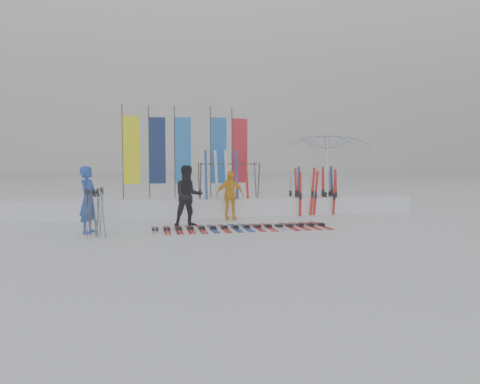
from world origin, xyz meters
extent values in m
plane|color=white|center=(0.00, 0.00, 0.00)|extent=(120.00, 120.00, 0.00)
cube|color=white|center=(0.00, 4.60, 0.30)|extent=(14.00, 1.60, 0.60)
imported|color=#1D46AA|center=(-3.95, 1.19, 0.89)|extent=(0.60, 0.75, 1.77)
imported|color=black|center=(-1.26, 1.98, 0.89)|extent=(0.94, 0.78, 1.77)
imported|color=#FFAF10|center=(0.19, 3.20, 0.79)|extent=(0.93, 0.39, 1.58)
imported|color=white|center=(4.24, 5.00, 1.50)|extent=(4.33, 4.36, 3.01)
cube|color=silver|center=(-2.24, 1.23, 0.04)|extent=(0.17, 1.59, 0.07)
cube|color=red|center=(-1.92, 1.23, 0.04)|extent=(0.17, 1.65, 0.07)
cube|color=#AE0D1A|center=(-1.60, 1.23, 0.04)|extent=(0.17, 1.61, 0.07)
cube|color=#AF190E|center=(-1.28, 1.23, 0.04)|extent=(0.17, 1.58, 0.07)
cube|color=#B50E14|center=(-0.97, 1.23, 0.04)|extent=(0.17, 1.65, 0.07)
cube|color=navy|center=(-0.65, 1.23, 0.04)|extent=(0.17, 1.60, 0.07)
cube|color=#B7220E|center=(-0.33, 1.23, 0.04)|extent=(0.17, 1.66, 0.07)
cube|color=navy|center=(-0.01, 1.23, 0.04)|extent=(0.17, 1.61, 0.07)
cube|color=#16329A|center=(0.31, 1.23, 0.04)|extent=(0.17, 1.59, 0.07)
cube|color=#B60E16|center=(0.63, 1.23, 0.04)|extent=(0.17, 1.58, 0.07)
cube|color=red|center=(0.94, 1.23, 0.04)|extent=(0.17, 1.64, 0.07)
cube|color=#ADB0B4|center=(1.26, 1.23, 0.04)|extent=(0.17, 1.60, 0.07)
cube|color=#B8100E|center=(1.58, 1.23, 0.04)|extent=(0.17, 1.69, 0.07)
cube|color=red|center=(1.90, 1.23, 0.04)|extent=(0.17, 1.61, 0.07)
cube|color=red|center=(2.22, 1.23, 0.04)|extent=(0.17, 1.63, 0.07)
cube|color=#B50E17|center=(2.54, 1.23, 0.04)|extent=(0.17, 1.65, 0.07)
cylinder|color=#595B60|center=(-3.86, 0.31, 0.62)|extent=(0.10, 0.03, 1.23)
cylinder|color=#595B60|center=(-3.87, 0.70, 0.58)|extent=(0.06, 0.07, 1.17)
cylinder|color=#595B60|center=(-3.96, 0.73, 0.62)|extent=(0.05, 0.07, 1.23)
cylinder|color=#595B60|center=(-3.76, 0.59, 0.58)|extent=(0.09, 0.10, 1.17)
cylinder|color=#595B60|center=(-3.80, 0.96, 0.60)|extent=(0.14, 0.16, 1.18)
cylinder|color=#595B60|center=(-3.64, 0.60, 0.57)|extent=(0.06, 0.04, 1.15)
cylinder|color=#595B60|center=(-3.73, 0.53, 0.58)|extent=(0.15, 0.04, 1.16)
cylinder|color=#595B60|center=(-3.68, 0.59, 0.61)|extent=(0.06, 0.08, 1.22)
cylinder|color=#595B60|center=(-3.60, 0.92, 0.63)|extent=(0.13, 0.09, 1.25)
cylinder|color=#595B60|center=(-3.64, 0.45, 0.63)|extent=(0.12, 0.13, 1.25)
cylinder|color=#595B60|center=(-3.83, 0.53, 0.61)|extent=(0.06, 0.12, 1.22)
cylinder|color=#595B60|center=(-3.51, 0.25, 0.62)|extent=(0.12, 0.02, 1.24)
cylinder|color=#383A3F|center=(-3.21, 4.73, 2.20)|extent=(0.04, 0.04, 3.20)
cube|color=#F6FD0D|center=(-2.92, 4.73, 2.25)|extent=(0.55, 0.03, 2.30)
cylinder|color=#383A3F|center=(-2.33, 4.95, 2.20)|extent=(0.04, 0.04, 3.20)
cube|color=#0B1D52|center=(-2.04, 4.95, 2.25)|extent=(0.55, 0.03, 2.30)
cylinder|color=#383A3F|center=(-1.46, 4.86, 2.20)|extent=(0.04, 0.04, 3.20)
cube|color=blue|center=(-1.17, 4.86, 2.25)|extent=(0.55, 0.03, 2.30)
cylinder|color=#383A3F|center=(-0.22, 4.69, 2.20)|extent=(0.04, 0.04, 3.20)
cube|color=blue|center=(0.07, 4.69, 2.25)|extent=(0.55, 0.03, 2.30)
cylinder|color=#383A3F|center=(0.59, 4.94, 2.20)|extent=(0.04, 0.04, 3.20)
cube|color=red|center=(0.88, 4.94, 2.25)|extent=(0.55, 0.03, 2.30)
cylinder|color=#383A3F|center=(-0.66, 3.95, 1.23)|extent=(0.04, 0.30, 1.23)
cylinder|color=#383A3F|center=(-0.66, 4.45, 1.23)|extent=(0.04, 0.30, 1.23)
cylinder|color=#383A3F|center=(1.34, 3.95, 1.23)|extent=(0.04, 0.30, 1.23)
cylinder|color=#383A3F|center=(1.34, 4.45, 1.23)|extent=(0.04, 0.30, 1.23)
cylinder|color=#383A3F|center=(0.34, 4.20, 1.78)|extent=(2.00, 0.04, 0.04)
cube|color=red|center=(3.69, 4.01, 0.84)|extent=(0.09, 0.03, 1.67)
cube|color=silver|center=(2.70, 4.64, 0.76)|extent=(0.09, 0.03, 1.51)
cube|color=silver|center=(4.09, 4.32, 0.75)|extent=(0.09, 0.03, 1.51)
cube|color=red|center=(3.02, 4.73, 0.73)|extent=(0.09, 0.03, 1.46)
cube|color=red|center=(4.13, 3.88, 0.80)|extent=(0.09, 0.02, 1.59)
cube|color=silver|center=(3.80, 4.02, 0.74)|extent=(0.09, 0.04, 1.48)
cube|color=red|center=(3.33, 3.73, 0.76)|extent=(0.09, 0.04, 1.53)
cube|color=silver|center=(3.48, 4.49, 0.83)|extent=(0.09, 0.04, 1.66)
cube|color=navy|center=(4.12, 4.19, 0.85)|extent=(0.09, 0.04, 1.70)
cube|color=silver|center=(2.93, 4.71, 0.84)|extent=(0.09, 0.03, 1.68)
cube|color=red|center=(2.72, 4.05, 0.81)|extent=(0.09, 0.05, 1.63)
cube|color=navy|center=(2.79, 3.99, 0.85)|extent=(0.09, 0.03, 1.69)
cube|color=red|center=(3.96, 3.61, 0.73)|extent=(0.09, 0.05, 1.46)
cube|color=silver|center=(3.96, 4.62, 0.83)|extent=(0.09, 0.03, 1.67)
cube|color=red|center=(3.18, 3.66, 0.83)|extent=(0.09, 0.03, 1.66)
cube|color=red|center=(2.73, 3.65, 0.75)|extent=(0.09, 0.05, 1.50)
camera|label=1|loc=(-2.50, -11.60, 1.95)|focal=35.00mm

